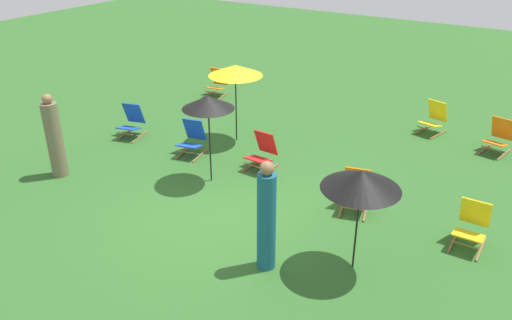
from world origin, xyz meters
The scene contains 14 objects.
ground_plane centered at (0.00, 0.00, 0.00)m, with size 40.00×40.00×0.00m, color #2D6026.
deckchair_1 centered at (-1.96, 1.58, 0.37)m, with size 0.62×0.84×0.83m.
deckchair_2 centered at (2.38, 5.77, 0.37)m, with size 0.66×0.86×0.83m.
deckchair_3 centered at (2.13, 1.28, 0.37)m, with size 0.65×0.85×0.83m.
deckchair_5 centered at (-0.23, 1.81, 0.37)m, with size 0.52×0.79×0.83m.
deckchair_6 centered at (4.20, 1.21, 0.37)m, with size 0.49×0.76×0.83m.
deckchair_7 centered at (3.96, 5.37, 0.37)m, with size 0.63×0.84×0.83m.
deckchair_8 centered at (-3.91, 5.26, 0.37)m, with size 0.59×0.83×0.83m.
deckchair_9 centered at (-3.87, 1.61, 0.37)m, with size 0.65×0.85×0.83m.
umbrella_0 centered at (-1.54, 2.78, 1.74)m, with size 1.27×1.27×1.87m.
umbrella_1 centered at (-0.82, 0.77, 1.71)m, with size 1.03×1.03×1.84m.
umbrella_2 centered at (2.78, -0.38, 1.55)m, with size 1.19×1.19×1.70m.
person_0 centered at (-3.69, -0.72, 0.84)m, with size 0.46×0.46×1.79m.
person_1 centered at (1.61, -1.08, 0.88)m, with size 0.41×0.41×1.83m.
Camera 1 is at (4.95, -6.73, 5.07)m, focal length 36.03 mm.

